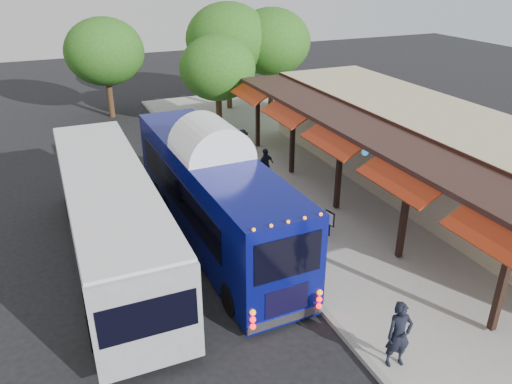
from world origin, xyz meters
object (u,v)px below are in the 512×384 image
ped_b (251,174)px  ped_a (399,335)px  city_bus (111,215)px  coach_bus (213,190)px  ped_d (242,146)px  sign_board (330,220)px  ped_c (266,165)px

ped_b → ped_a: bearing=66.9°
city_bus → ped_a: bearing=-54.2°
coach_bus → city_bus: size_ratio=0.96×
coach_bus → city_bus: coach_bus is taller
ped_a → coach_bus: bearing=115.0°
ped_a → ped_d: 14.45m
ped_b → sign_board: 4.94m
city_bus → ped_b: (6.32, 3.16, -0.84)m
ped_d → sign_board: 8.19m
sign_board → coach_bus: bearing=143.2°
coach_bus → ped_d: bearing=58.3°
city_bus → ped_c: (7.32, 3.82, -0.82)m
ped_d → ped_c: bearing=84.4°
coach_bus → city_bus: bearing=180.0°
ped_d → city_bus: bearing=35.2°
city_bus → ped_d: 9.80m
coach_bus → sign_board: 4.35m
ped_b → sign_board: size_ratio=1.53×
city_bus → ped_d: (7.27, 6.52, -0.78)m
ped_a → ped_c: bearing=92.2°
coach_bus → ped_c: bearing=43.1°
ped_d → sign_board: (0.11, -8.19, -0.14)m
ped_a → sign_board: ped_a is taller
coach_bus → ped_a: coach_bus is taller
city_bus → ped_d: size_ratio=7.17×
city_bus → ped_a: city_bus is taller
sign_board → ped_b: bearing=90.6°
ped_b → ped_d: ped_d is taller
city_bus → sign_board: 7.63m
ped_b → sign_board: ped_b is taller
ped_a → ped_b: (0.70, 10.99, -0.15)m
coach_bus → city_bus: (-3.57, -0.10, -0.18)m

